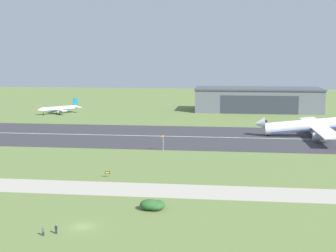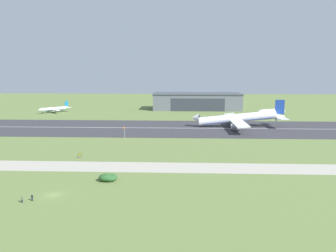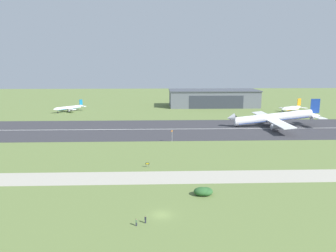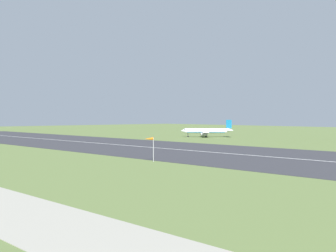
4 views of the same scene
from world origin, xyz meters
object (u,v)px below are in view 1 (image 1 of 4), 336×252
object	(u,v)px
airplane_parked_centre	(58,109)
airplane_landing	(322,125)
spectator_right	(56,229)
runway_sign	(107,173)
shrub_clump	(153,205)
windsock_pole	(162,137)
spectator_left	(43,231)

from	to	relation	value
airplane_parked_centre	airplane_landing	bearing A→B (deg)	-24.94
airplane_parked_centre	spectator_right	distance (m)	176.34
airplane_parked_centre	runway_sign	size ratio (longest dim) A/B	13.51
airplane_landing	airplane_parked_centre	size ratio (longest dim) A/B	2.51
airplane_landing	shrub_clump	size ratio (longest dim) A/B	10.23
spectator_right	shrub_clump	bearing A→B (deg)	44.71
airplane_landing	spectator_right	xyz separation A→B (m)	(-66.35, -107.28, -3.96)
shrub_clump	windsock_pole	xyz separation A→B (m)	(-5.96, 58.09, 3.75)
airplane_landing	shrub_clump	world-z (taller)	airplane_landing
airplane_landing	spectator_right	bearing A→B (deg)	-121.73
shrub_clump	runway_sign	distance (m)	28.73
airplane_landing	spectator_left	distance (m)	128.19
airplane_landing	airplane_parked_centre	bearing A→B (deg)	155.06
shrub_clump	spectator_left	xyz separation A→B (m)	(-17.02, -16.08, -0.15)
windsock_pole	spectator_left	size ratio (longest dim) A/B	3.31
airplane_landing	windsock_pole	distance (m)	66.67
windsock_pole	shrub_clump	bearing A→B (deg)	-84.15
windsock_pole	spectator_left	world-z (taller)	windsock_pole
runway_sign	airplane_landing	bearing A→B (deg)	45.56
runway_sign	spectator_right	size ratio (longest dim) A/B	0.92
airplane_landing	runway_sign	size ratio (longest dim) A/B	33.96
airplane_landing	runway_sign	distance (m)	95.71
spectator_right	runway_sign	bearing A→B (deg)	90.90
runway_sign	spectator_left	world-z (taller)	spectator_left
shrub_clump	spectator_right	distance (m)	21.24
airplane_landing	runway_sign	world-z (taller)	airplane_landing
airplane_parked_centre	spectator_left	xyz separation A→B (m)	(57.79, -167.05, -1.97)
airplane_parked_centre	spectator_left	distance (m)	176.78
windsock_pole	spectator_right	bearing A→B (deg)	-97.13
runway_sign	spectator_left	distance (m)	40.16
shrub_clump	windsock_pole	world-z (taller)	windsock_pole
airplane_parked_centre	shrub_clump	xyz separation A→B (m)	(74.81, -150.97, -1.82)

